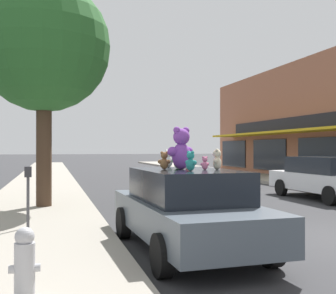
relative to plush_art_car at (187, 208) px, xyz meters
The scene contains 15 objects.
sidewalk_near 2.78m from the plush_art_car, behind, with size 3.16×90.00×0.16m.
plush_art_car is the anchor object (origin of this frame).
teddy_bear_giant 1.06m from the plush_art_car, 106.02° to the left, with size 0.58×0.43×0.77m.
teddy_bear_pink 0.85m from the plush_art_car, 25.54° to the right, with size 0.18×0.12×0.24m.
teddy_bear_black 1.19m from the plush_art_car, 81.76° to the left, with size 0.16×0.21×0.28m.
teddy_bear_red 1.40m from the plush_art_car, 70.81° to the left, with size 0.18×0.13×0.24m.
teddy_bear_cream 1.00m from the plush_art_car, 16.99° to the right, with size 0.22×0.27×0.37m.
teddy_bear_white 1.33m from the plush_art_car, 92.94° to the left, with size 0.22×0.26×0.35m.
teddy_bear_teal 0.94m from the plush_art_car, 99.75° to the right, with size 0.20×0.25×0.34m.
teddy_bear_green 0.98m from the plush_art_car, 91.42° to the left, with size 0.24×0.23×0.34m.
teddy_bear_brown 0.94m from the plush_art_car, 138.40° to the left, with size 0.24×0.16×0.32m.
parked_car_far_center 9.13m from the plush_art_car, 39.74° to the left, with size 1.90×4.74×1.50m.
street_tree 7.22m from the plush_art_car, 114.67° to the left, with size 3.78×3.78×6.48m.
fire_hydrant 3.42m from the plush_art_car, 139.02° to the right, with size 0.33×0.22×0.79m.
parking_meter 3.49m from the plush_art_car, 142.71° to the left, with size 0.14×0.10×1.27m.
Camera 1 is at (-5.81, -6.91, 1.80)m, focal length 45.00 mm.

